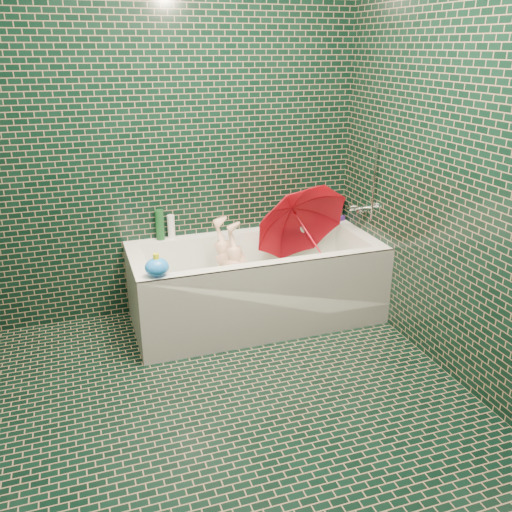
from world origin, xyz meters
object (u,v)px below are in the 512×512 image
object	(u,v)px
umbrella	(308,234)
bath_toy	(157,267)
rubber_duck	(297,218)
bathtub	(257,292)
child	(238,280)

from	to	relation	value
umbrella	bath_toy	distance (m)	1.14
rubber_duck	bathtub	bearing A→B (deg)	-136.99
child	umbrella	distance (m)	0.59
bathtub	rubber_duck	xyz separation A→B (m)	(0.45, 0.36, 0.39)
umbrella	child	bearing A→B (deg)	176.00
rubber_duck	bath_toy	distance (m)	1.34
child	rubber_duck	distance (m)	0.74
child	bath_toy	bearing A→B (deg)	-75.37
rubber_duck	bath_toy	xyz separation A→B (m)	(-1.17, -0.66, 0.01)
bathtub	umbrella	distance (m)	0.54
umbrella	rubber_duck	world-z (taller)	umbrella
child	bath_toy	xyz separation A→B (m)	(-0.59, -0.31, 0.30)
rubber_duck	umbrella	bearing A→B (deg)	-96.57
bathtub	child	world-z (taller)	bathtub
bathtub	child	xyz separation A→B (m)	(-0.13, 0.02, 0.10)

